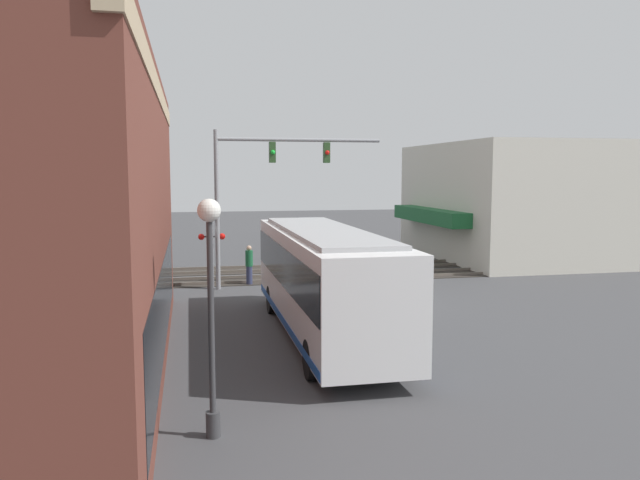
% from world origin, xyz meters
% --- Properties ---
extents(ground_plane, '(120.00, 120.00, 0.00)m').
position_xyz_m(ground_plane, '(0.00, 0.00, 0.00)').
color(ground_plane, '#424244').
extents(shop_building, '(13.06, 9.58, 6.79)m').
position_xyz_m(shop_building, '(11.11, -11.66, 3.38)').
color(shop_building, beige).
rests_on(shop_building, ground).
extents(city_bus, '(11.48, 2.59, 3.37)m').
position_xyz_m(city_bus, '(-4.56, 2.80, 1.86)').
color(city_bus, white).
rests_on(city_bus, ground).
extents(traffic_signal_gantry, '(0.42, 7.39, 6.92)m').
position_xyz_m(traffic_signal_gantry, '(4.13, 3.59, 5.02)').
color(traffic_signal_gantry, gray).
rests_on(traffic_signal_gantry, ground).
extents(crossing_signal, '(1.41, 1.18, 3.81)m').
position_xyz_m(crossing_signal, '(4.41, 5.87, 2.30)').
color(crossing_signal, gray).
rests_on(crossing_signal, ground).
extents(streetlamp, '(0.44, 0.44, 4.60)m').
position_xyz_m(streetlamp, '(-11.42, 6.45, 2.75)').
color(streetlamp, '#38383A').
rests_on(streetlamp, ground).
extents(rail_track_near, '(2.60, 60.00, 0.15)m').
position_xyz_m(rail_track_near, '(6.00, 0.00, 0.03)').
color(rail_track_near, '#332D28').
rests_on(rail_track_near, ground).
extents(rail_track_far, '(2.60, 60.00, 0.15)m').
position_xyz_m(rail_track_far, '(9.20, 0.00, 0.03)').
color(rail_track_far, '#332D28').
rests_on(rail_track_far, ground).
extents(parked_car_grey, '(4.79, 1.82, 1.51)m').
position_xyz_m(parked_car_grey, '(11.90, 0.20, 0.70)').
color(parked_car_grey, slate).
rests_on(parked_car_grey, ground).
extents(parked_car_blue, '(4.57, 1.82, 1.47)m').
position_xyz_m(parked_car_blue, '(18.43, -2.60, 0.68)').
color(parked_car_blue, navy).
rests_on(parked_car_blue, ground).
extents(parked_car_white, '(4.60, 1.82, 1.52)m').
position_xyz_m(parked_car_white, '(25.52, -2.60, 0.70)').
color(parked_car_white, silver).
rests_on(parked_car_white, ground).
extents(pedestrian_near_bus, '(0.34, 0.34, 1.79)m').
position_xyz_m(pedestrian_near_bus, '(-1.80, 1.06, 0.92)').
color(pedestrian_near_bus, black).
rests_on(pedestrian_near_bus, ground).
extents(pedestrian_at_crossing, '(0.34, 0.34, 1.80)m').
position_xyz_m(pedestrian_at_crossing, '(4.96, 4.19, 0.92)').
color(pedestrian_at_crossing, '#2D3351').
rests_on(pedestrian_at_crossing, ground).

